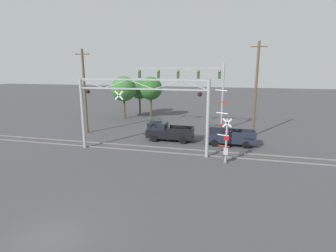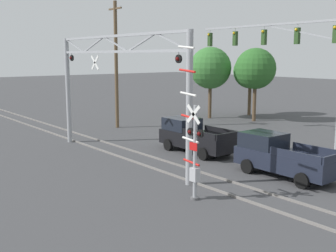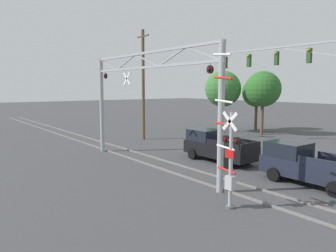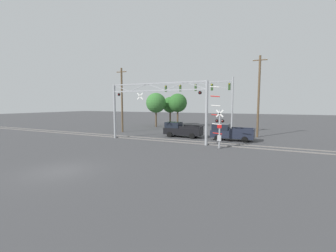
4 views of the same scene
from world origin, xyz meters
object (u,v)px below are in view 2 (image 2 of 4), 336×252
background_tree_far_right_verge (210,68)px  crossing_signal_mast (194,149)px  utility_pole_left (116,64)px  traffic_signal_span (294,52)px  background_tree_far_left_verge (250,72)px  pickup_truck_lead (194,136)px  crossing_gantry (116,81)px  pickup_truck_following (281,156)px  background_tree_beyond_span (255,69)px

background_tree_far_right_verge → crossing_signal_mast: bearing=-45.8°
utility_pole_left → background_tree_far_right_verge: bearing=84.7°
traffic_signal_span → background_tree_far_left_verge: traffic_signal_span is taller
pickup_truck_lead → background_tree_far_left_verge: 17.78m
crossing_signal_mast → crossing_gantry: bearing=171.5°
traffic_signal_span → utility_pole_left: utility_pole_left is taller
crossing_signal_mast → utility_pole_left: size_ratio=0.62×
pickup_truck_following → crossing_signal_mast: bearing=-91.1°
utility_pole_left → background_tree_far_left_verge: utility_pole_left is taller
pickup_truck_following → background_tree_beyond_span: 18.00m
pickup_truck_lead → pickup_truck_following: size_ratio=1.01×
crossing_gantry → background_tree_far_right_verge: (-8.27, 15.27, 0.25)m
utility_pole_left → background_tree_beyond_span: size_ratio=1.55×
crossing_signal_mast → background_tree_far_left_verge: (-15.03, 20.91, 2.20)m
pickup_truck_following → background_tree_beyond_span: background_tree_beyond_span is taller
utility_pole_left → background_tree_far_left_verge: bearing=82.4°
background_tree_far_left_verge → background_tree_far_right_verge: size_ratio=0.90×
utility_pole_left → crossing_signal_mast: bearing=-22.0°
pickup_truck_following → background_tree_beyond_span: (-12.30, 12.62, 3.69)m
crossing_signal_mast → background_tree_far_right_verge: background_tree_far_right_verge is taller
pickup_truck_lead → background_tree_far_right_verge: (-9.64, 10.68, 3.70)m
background_tree_beyond_span → background_tree_far_right_verge: background_tree_far_right_verge is taller
pickup_truck_following → utility_pole_left: (-17.01, 1.21, 4.20)m
crossing_signal_mast → background_tree_beyond_span: size_ratio=0.96×
pickup_truck_following → background_tree_far_right_verge: bearing=146.2°
traffic_signal_span → pickup_truck_following: traffic_signal_span is taller
crossing_gantry → background_tree_beyond_span: crossing_gantry is taller
pickup_truck_lead → pickup_truck_following: 6.48m
background_tree_beyond_span → background_tree_far_left_verge: bearing=136.9°
traffic_signal_span → pickup_truck_following: size_ratio=2.31×
traffic_signal_span → pickup_truck_lead: 8.59m
pickup_truck_following → utility_pole_left: utility_pole_left is taller
crossing_gantry → traffic_signal_span: (3.62, 11.13, 1.63)m
crossing_gantry → pickup_truck_lead: size_ratio=2.46×
traffic_signal_span → background_tree_beyond_span: traffic_signal_span is taller
pickup_truck_lead → background_tree_far_left_verge: (-8.67, 15.16, 3.31)m
pickup_truck_following → utility_pole_left: bearing=175.9°
crossing_gantry → background_tree_far_right_verge: bearing=118.4°
background_tree_far_left_verge → traffic_signal_span: bearing=-38.3°
crossing_gantry → utility_pole_left: size_ratio=1.25×
traffic_signal_span → pickup_truck_lead: (-2.25, -6.55, -5.09)m
background_tree_far_right_verge → crossing_gantry: bearing=-61.6°
pickup_truck_lead → crossing_gantry: bearing=-106.7°
crossing_gantry → pickup_truck_following: size_ratio=2.48×
crossing_gantry → crossing_signal_mast: 8.17m
utility_pole_left → background_tree_far_right_verge: size_ratio=1.52×
background_tree_far_right_verge → pickup_truck_following: bearing=-33.8°
background_tree_far_left_verge → crossing_signal_mast: bearing=-54.3°
crossing_signal_mast → pickup_truck_lead: bearing=137.9°
crossing_signal_mast → traffic_signal_span: bearing=108.5°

